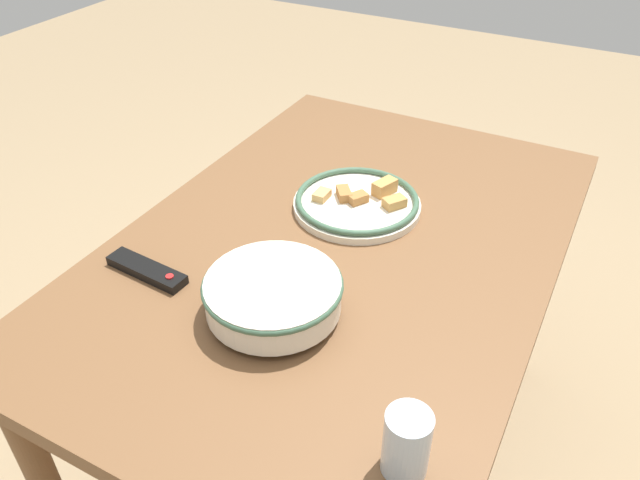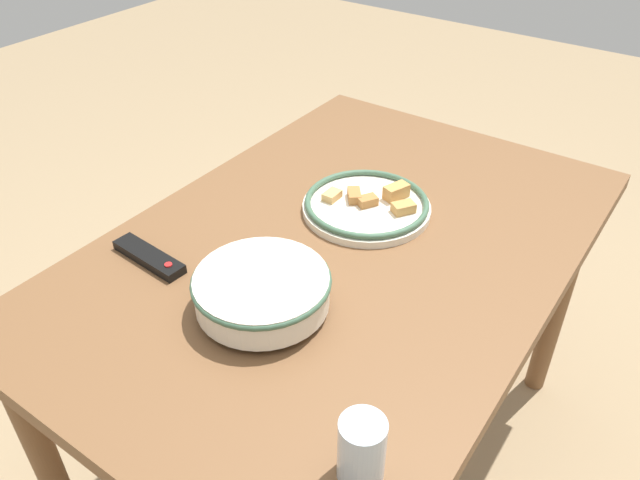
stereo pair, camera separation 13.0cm
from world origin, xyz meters
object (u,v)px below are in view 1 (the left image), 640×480
at_px(food_plate, 358,202).
at_px(drinking_glass, 406,443).
at_px(noodle_bowl, 273,294).
at_px(tv_remote, 147,270).

height_order(food_plate, drinking_glass, drinking_glass).
bearing_deg(drinking_glass, noodle_bowl, 60.16).
distance_m(noodle_bowl, tv_remote, 0.29).
bearing_deg(tv_remote, drinking_glass, 78.74).
xyz_separation_m(noodle_bowl, drinking_glass, (-0.20, -0.34, 0.01)).
xyz_separation_m(noodle_bowl, tv_remote, (-0.02, 0.29, -0.04)).
relative_size(food_plate, tv_remote, 1.60).
bearing_deg(noodle_bowl, tv_remote, 94.33).
distance_m(food_plate, drinking_glass, 0.70).
xyz_separation_m(noodle_bowl, food_plate, (0.40, 0.01, -0.03)).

